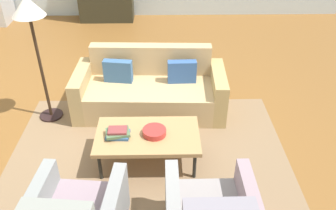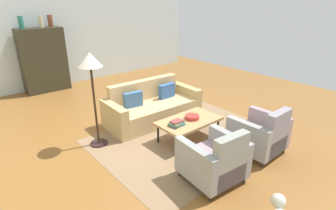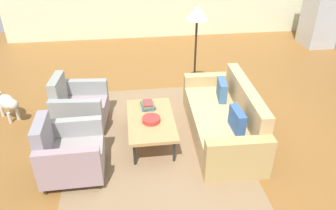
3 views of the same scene
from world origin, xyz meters
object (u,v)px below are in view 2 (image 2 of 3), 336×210
Objects in this scene: vase_small at (50,21)px; vase_round at (41,21)px; couch at (151,108)px; book_stack at (177,123)px; armchair_left at (216,161)px; floor_lamp at (91,69)px; coffee_table at (189,122)px; armchair_right at (261,135)px; vase_tall at (21,22)px; fruit_bowl at (192,117)px; cabinet at (44,60)px.

vase_round is at bearing -180.00° from vase_small.
couch is 1.26m from book_stack.
vase_round reaches higher than couch.
floor_lamp is (-0.81, 2.12, 1.10)m from armchair_left.
coffee_table is 3.72× the size of vase_small.
armchair_right is 2.73× the size of vase_tall.
vase_small is at bearing 0.00° from vase_tall.
fruit_bowl is 0.42m from book_stack.
vase_round is at bearing 102.42° from fruit_bowl.
armchair_left is 3.25× the size of fruit_bowl.
fruit_bowl is (0.08, -1.19, 0.16)m from couch.
floor_lamp is (-1.49, 0.96, 1.00)m from fruit_bowl.
armchair_right is 0.51× the size of floor_lamp.
fruit_bowl is at bearing -72.05° from vase_tall.
fruit_bowl is (0.69, 1.17, 0.10)m from armchair_left.
armchair_left is at bearing -103.28° from book_stack.
book_stack reaches higher than coffee_table.
armchair_right is at bearing -77.46° from vase_small.
coffee_table is 0.11m from fruit_bowl.
armchair_right is 3.25× the size of fruit_bowl.
couch is 1.84m from floor_lamp.
coffee_table is at bearing 3.31° from book_stack.
armchair_left is 1.00× the size of armchair_right.
vase_small reaches higher than armchair_left.
coffee_table is 4.97m from cabinet.
fruit_bowl is at bearing 0.00° from coffee_table.
vase_tall is 1.00× the size of vase_round.
vase_round is at bearing 101.50° from coffee_table.
armchair_right is at bearing -50.77° from book_stack.
vase_round reaches higher than book_stack.
armchair_right is 2.92× the size of book_stack.
couch is 4.12m from vase_round.
vase_tall reaches higher than coffee_table.
cabinet is at bearing 100.06° from armchair_left.
vase_round is at bearing 99.11° from armchair_left.
coffee_table is at bearing 91.82° from couch.
book_stack is at bearing -42.19° from floor_lamp.
cabinet reaches higher than armchair_left.
vase_tall is 3.90m from floor_lamp.
cabinet is 5.58× the size of vase_small.
armchair_left is at bearing -69.19° from floor_lamp.
vase_round is (-0.65, 4.84, 1.51)m from book_stack.
cabinet is (-1.16, 4.83, 0.46)m from fruit_bowl.
vase_round is (-1.58, 5.99, 1.62)m from armchair_right.
couch is 6.62× the size of vase_tall.
armchair_left reaches higher than fruit_bowl.
coffee_table is at bearing -34.11° from floor_lamp.
armchair_left is 2.73× the size of vase_round.
vase_round reaches higher than armchair_left.
book_stack is 5.09m from vase_small.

